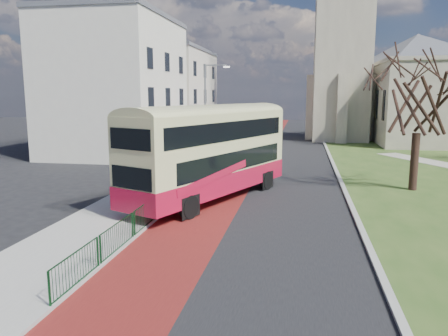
# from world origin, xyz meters

# --- Properties ---
(ground) EXTENTS (160.00, 160.00, 0.00)m
(ground) POSITION_xyz_m (0.00, 0.00, 0.00)
(ground) COLOR black
(ground) RESTS_ON ground
(road_carriageway) EXTENTS (9.00, 120.00, 0.01)m
(road_carriageway) POSITION_xyz_m (1.50, 20.00, 0.01)
(road_carriageway) COLOR black
(road_carriageway) RESTS_ON ground
(bus_lane) EXTENTS (3.40, 120.00, 0.01)m
(bus_lane) POSITION_xyz_m (-1.20, 20.00, 0.01)
(bus_lane) COLOR #591414
(bus_lane) RESTS_ON ground
(pavement_west) EXTENTS (4.00, 120.00, 0.12)m
(pavement_west) POSITION_xyz_m (-5.00, 20.00, 0.06)
(pavement_west) COLOR gray
(pavement_west) RESTS_ON ground
(kerb_west) EXTENTS (0.25, 120.00, 0.13)m
(kerb_west) POSITION_xyz_m (-3.00, 20.00, 0.07)
(kerb_west) COLOR #999993
(kerb_west) RESTS_ON ground
(kerb_east) EXTENTS (0.25, 80.00, 0.13)m
(kerb_east) POSITION_xyz_m (6.10, 22.00, 0.07)
(kerb_east) COLOR #999993
(kerb_east) RESTS_ON ground
(pedestrian_railing) EXTENTS (0.07, 24.00, 1.12)m
(pedestrian_railing) POSITION_xyz_m (-2.95, 4.00, 0.55)
(pedestrian_railing) COLOR #0C3717
(pedestrian_railing) RESTS_ON ground
(gothic_church) EXTENTS (16.38, 18.00, 40.00)m
(gothic_church) POSITION_xyz_m (12.56, 38.00, 13.13)
(gothic_church) COLOR gray
(gothic_church) RESTS_ON ground
(street_block_near) EXTENTS (10.30, 14.30, 13.00)m
(street_block_near) POSITION_xyz_m (-14.00, 22.00, 6.51)
(street_block_near) COLOR silver
(street_block_near) RESTS_ON ground
(street_block_far) EXTENTS (10.30, 16.30, 11.50)m
(street_block_far) POSITION_xyz_m (-14.00, 38.00, 5.76)
(street_block_far) COLOR beige
(street_block_far) RESTS_ON ground
(streetlamp) EXTENTS (2.13, 0.18, 8.00)m
(streetlamp) POSITION_xyz_m (-4.35, 18.00, 4.59)
(streetlamp) COLOR gray
(streetlamp) RESTS_ON pavement_west
(bus) EXTENTS (7.17, 11.90, 4.93)m
(bus) POSITION_xyz_m (-1.25, 4.82, 2.81)
(bus) COLOR maroon
(bus) RESTS_ON ground
(winter_tree_near) EXTENTS (6.21, 6.21, 8.75)m
(winter_tree_near) POSITION_xyz_m (10.12, 9.25, 6.09)
(winter_tree_near) COLOR black
(winter_tree_near) RESTS_ON grass_green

